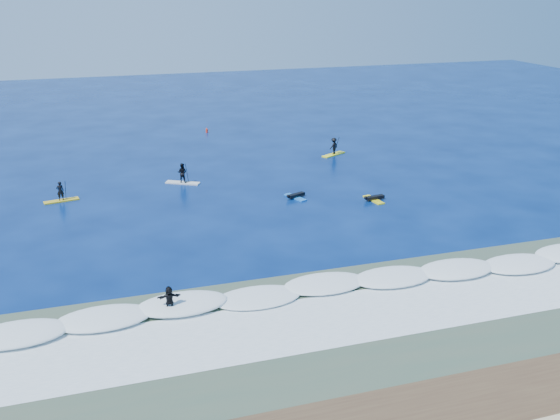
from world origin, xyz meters
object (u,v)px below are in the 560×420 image
object	(u,v)px
sup_paddler_center	(182,175)
prone_paddler_near	(374,198)
sup_paddler_right	(334,147)
marker_buoy	(207,130)
wave_surfer	(169,300)
prone_paddler_far	(295,196)
sup_paddler_left	(61,194)

from	to	relation	value
sup_paddler_center	prone_paddler_near	xyz separation A→B (m)	(13.57, -8.84, -0.60)
sup_paddler_right	prone_paddler_near	world-z (taller)	sup_paddler_right
sup_paddler_center	marker_buoy	size ratio (longest dim) A/B	4.74
sup_paddler_center	marker_buoy	xyz separation A→B (m)	(5.62, 18.12, -0.50)
prone_paddler_near	wave_surfer	distance (m)	22.01
sup_paddler_right	prone_paddler_near	distance (m)	13.83
sup_paddler_center	prone_paddler_near	world-z (taller)	sup_paddler_center
prone_paddler_near	sup_paddler_center	bearing A→B (deg)	49.02
sup_paddler_center	prone_paddler_far	bearing A→B (deg)	-10.33
sup_paddler_right	prone_paddler_near	bearing A→B (deg)	-127.31
sup_paddler_center	wave_surfer	size ratio (longest dim) A/B	1.47
sup_paddler_right	wave_surfer	xyz separation A→B (m)	(-19.81, -26.74, 0.03)
sup_paddler_right	sup_paddler_left	bearing A→B (deg)	166.07
prone_paddler_near	marker_buoy	bearing A→B (deg)	8.55
sup_paddler_left	wave_surfer	bearing A→B (deg)	-85.87
sup_paddler_center	wave_surfer	distance (m)	22.31
prone_paddler_far	sup_paddler_center	bearing A→B (deg)	29.09
sup_paddler_left	sup_paddler_right	xyz separation A→B (m)	(25.44, 6.59, 0.20)
marker_buoy	sup_paddler_center	bearing A→B (deg)	-107.22
prone_paddler_near	prone_paddler_far	size ratio (longest dim) A/B	1.03
sup_paddler_right	prone_paddler_far	bearing A→B (deg)	-153.09
prone_paddler_near	wave_surfer	size ratio (longest dim) A/B	1.17
sup_paddler_left	sup_paddler_right	size ratio (longest dim) A/B	0.96
sup_paddler_center	sup_paddler_right	distance (m)	16.41
sup_paddler_left	prone_paddler_near	world-z (taller)	sup_paddler_left
sup_paddler_left	marker_buoy	bearing A→B (deg)	40.86
sup_paddler_left	prone_paddler_near	distance (m)	24.36
prone_paddler_near	wave_surfer	world-z (taller)	wave_surfer
sup_paddler_left	sup_paddler_center	xyz separation A→B (m)	(9.75, 1.78, 0.19)
sup_paddler_left	sup_paddler_center	bearing A→B (deg)	-1.12
prone_paddler_near	wave_surfer	bearing A→B (deg)	118.62
prone_paddler_near	wave_surfer	xyz separation A→B (m)	(-17.69, -13.09, 0.65)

